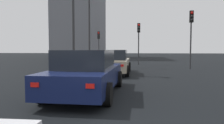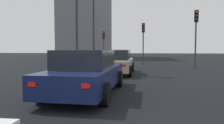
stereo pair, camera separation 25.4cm
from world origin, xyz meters
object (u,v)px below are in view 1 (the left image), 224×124
Objects in this scene: traffic_light_far_left at (99,40)px; street_lamp_far at (73,0)px; traffic_light_near_right at (191,27)px; car_beige_right_lead at (114,62)px; car_navy_right_second at (87,73)px; traffic_light_near_left at (139,35)px; street_lamp_kerbside at (89,8)px.

street_lamp_far is at bearing 0.77° from traffic_light_far_left.
traffic_light_near_right is at bearing 44.08° from traffic_light_far_left.
car_navy_right_second is (-5.97, 0.27, 0.00)m from car_beige_right_lead.
traffic_light_far_left is (4.63, 4.82, -0.25)m from traffic_light_near_left.
traffic_light_near_right is at bearing -98.02° from street_lamp_kerbside.
street_lamp_far is (6.13, 2.33, 3.91)m from car_navy_right_second.
traffic_light_near_right is (4.04, -5.60, 2.49)m from car_beige_right_lead.
traffic_light_near_left is 1.10× the size of traffic_light_far_left.
car_beige_right_lead is at bearing 12.33° from traffic_light_far_left.
street_lamp_far is (-12.36, -0.61, 1.96)m from traffic_light_far_left.
street_lamp_kerbside reaches higher than traffic_light_near_right.
traffic_light_near_left is 0.91× the size of traffic_light_near_right.
street_lamp_far reaches higher than car_beige_right_lead.
street_lamp_far reaches higher than traffic_light_far_left.
car_navy_right_second is 0.54× the size of street_lamp_kerbside.
traffic_light_near_left reaches higher than traffic_light_far_left.
street_lamp_kerbside is at bearing -99.88° from traffic_light_near_right.
traffic_light_near_left is (7.89, -1.61, 2.21)m from car_beige_right_lead.
car_beige_right_lead is 1.22× the size of traffic_light_far_left.
traffic_light_far_left is 7.71m from street_lamp_kerbside.
car_beige_right_lead is 0.57× the size of street_lamp_far.
traffic_light_near_right is at bearing -54.28° from car_beige_right_lead.
car_navy_right_second is at bearing 177.36° from car_beige_right_lead.
traffic_light_near_left is 8.97m from street_lamp_far.
car_navy_right_second reaches higher than car_beige_right_lead.
traffic_light_near_left reaches higher than car_beige_right_lead.
car_beige_right_lead is at bearing -16.52° from traffic_light_near_left.
car_beige_right_lead is 0.95× the size of car_navy_right_second.
traffic_light_near_left is at bearing -11.64° from car_beige_right_lead.
car_beige_right_lead is at bearing -1.49° from car_navy_right_second.
traffic_light_near_right is 12.23m from traffic_light_far_left.
traffic_light_near_right reaches higher than traffic_light_far_left.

